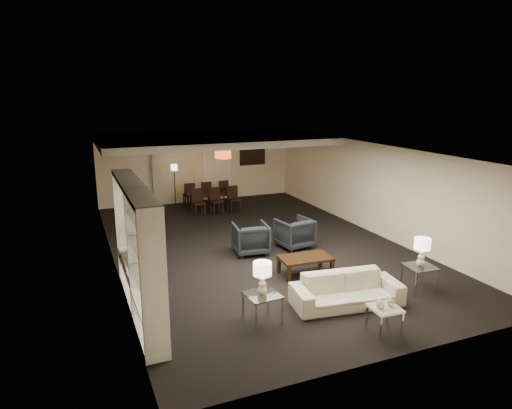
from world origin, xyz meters
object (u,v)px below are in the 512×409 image
object	(u,v)px
coffee_table	(305,266)
sofa	(347,290)
floor_speaker	(133,246)
chair_fm	(205,193)
armchair_right	(294,233)
chair_nl	(199,202)
pendant_light	(223,154)
table_lamp_left	(262,278)
chair_fl	(189,194)
armchair_left	(251,238)
marble_table	(384,320)
chair_nm	(217,201)
side_table_right	(419,278)
chair_fr	(222,191)
table_lamp_right	(422,252)
chair_nr	(234,199)
television	(133,243)
dining_table	(211,201)
side_table_left	(262,308)
vase_amber	(141,235)
vase_blue	(147,273)
floor_lamp	(175,186)

from	to	relation	value
coffee_table	sofa	bearing A→B (deg)	-90.00
floor_speaker	chair_fm	size ratio (longest dim) A/B	1.38
armchair_right	chair_nl	distance (m)	4.20
pendant_light	table_lamp_left	xyz separation A→B (m)	(-1.73, -7.25, -1.11)
chair_fl	armchair_left	bearing A→B (deg)	94.64
sofa	armchair_right	world-z (taller)	armchair_right
pendant_light	marble_table	xyz separation A→B (m)	(-0.03, -8.35, -1.69)
armchair_left	marble_table	bearing A→B (deg)	105.08
marble_table	chair_nm	world-z (taller)	chair_nm
side_table_right	chair_fr	xyz separation A→B (m)	(-1.31, 8.56, 0.16)
table_lamp_right	chair_nr	bearing A→B (deg)	100.27
table_lamp_left	television	size ratio (longest dim) A/B	0.55
pendant_light	side_table_right	size ratio (longest dim) A/B	0.93
armchair_right	chair_fl	size ratio (longest dim) A/B	0.99
television	dining_table	bearing A→B (deg)	-29.47
armchair_left	chair_fr	size ratio (longest dim) A/B	0.99
side_table_right	chair_nl	distance (m)	7.68
pendant_light	side_table_right	bearing A→B (deg)	-77.00
armchair_right	side_table_left	distance (m)	4.02
coffee_table	vase_amber	size ratio (longest dim) A/B	6.26
vase_amber	dining_table	size ratio (longest dim) A/B	0.11
vase_blue	chair_nr	bearing A→B (deg)	60.89
chair_nl	chair_fl	distance (m)	1.30
armchair_right	chair_nm	distance (m)	4.04
sofa	chair_nm	bearing A→B (deg)	99.07
chair_fl	chair_fr	bearing A→B (deg)	-177.70
marble_table	chair_fm	world-z (taller)	chair_fm
television	chair_nl	distance (m)	5.96
television	floor_speaker	xyz separation A→B (m)	(0.14, 1.20, -0.47)
chair_nl	floor_speaker	bearing A→B (deg)	-124.49
chair_fr	floor_lamp	bearing A→B (deg)	-7.95
vase_amber	chair_nr	size ratio (longest dim) A/B	0.21
armchair_left	table_lamp_left	world-z (taller)	table_lamp_left
sofa	coffee_table	size ratio (longest dim) A/B	1.82
side_table_right	chair_fm	xyz separation A→B (m)	(-1.91, 8.56, 0.16)
vase_amber	dining_table	bearing A→B (deg)	65.55
floor_lamp	vase_amber	bearing A→B (deg)	-105.89
chair_nl	pendant_light	bearing A→B (deg)	-2.48
chair_nr	floor_lamp	distance (m)	2.16
chair_nl	sofa	bearing A→B (deg)	-85.44
armchair_left	chair_nm	xyz separation A→B (m)	(0.39, 3.96, 0.04)
table_lamp_right	dining_table	world-z (taller)	table_lamp_right
chair_nr	table_lamp_left	bearing A→B (deg)	-106.40
floor_speaker	armchair_left	bearing A→B (deg)	2.33
chair_nr	chair_fr	size ratio (longest dim) A/B	1.00
side_table_left	dining_table	size ratio (longest dim) A/B	0.35
pendant_light	side_table_right	world-z (taller)	pendant_light
vase_blue	table_lamp_right	bearing A→B (deg)	-1.43
vase_amber	floor_lamp	world-z (taller)	vase_amber
pendant_light	table_lamp_right	size ratio (longest dim) A/B	0.90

